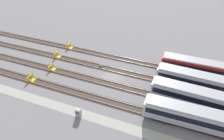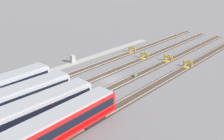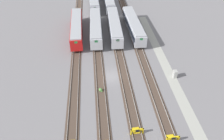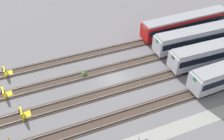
% 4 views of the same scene
% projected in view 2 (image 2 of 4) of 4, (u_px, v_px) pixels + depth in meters
% --- Properties ---
extents(ground_plane, '(400.00, 400.00, 0.00)m').
position_uv_depth(ground_plane, '(111.00, 80.00, 47.78)').
color(ground_plane, slate).
extents(service_walkway, '(54.00, 2.00, 0.01)m').
position_uv_depth(service_walkway, '(69.00, 65.00, 55.07)').
color(service_walkway, '#9E9E93').
rests_on(service_walkway, ground).
extents(rail_track_nearest, '(90.00, 2.23, 0.21)m').
position_uv_depth(rail_track_nearest, '(84.00, 70.00, 52.32)').
color(rail_track_nearest, '#47382D').
rests_on(rail_track_nearest, ground).
extents(rail_track_near_inner, '(90.00, 2.24, 0.21)m').
position_uv_depth(rail_track_near_inner, '(101.00, 76.00, 49.28)').
color(rail_track_near_inner, '#47382D').
rests_on(rail_track_near_inner, ground).
extents(rail_track_middle, '(90.00, 2.24, 0.21)m').
position_uv_depth(rail_track_middle, '(121.00, 83.00, 46.25)').
color(rail_track_middle, '#47382D').
rests_on(rail_track_middle, ground).
extents(rail_track_far_inner, '(90.00, 2.23, 0.21)m').
position_uv_depth(rail_track_far_inner, '(144.00, 91.00, 43.21)').
color(rail_track_far_inner, '#47382D').
rests_on(rail_track_far_inner, ground).
extents(subway_car_front_row_left_inner, '(18.06, 3.21, 3.70)m').
position_uv_depth(subway_car_front_row_left_inner, '(56.00, 126.00, 30.13)').
color(subway_car_front_row_left_inner, '#B71414').
rests_on(subway_car_front_row_left_inner, ground).
extents(subway_car_front_row_right_inner, '(18.07, 3.28, 3.70)m').
position_uv_depth(subway_car_front_row_right_inner, '(12.00, 100.00, 36.18)').
color(subway_car_front_row_right_inner, '#ADAFB7').
rests_on(subway_car_front_row_right_inner, ground).
extents(subway_car_front_row_rightmost, '(18.06, 3.24, 3.70)m').
position_uv_depth(subway_car_front_row_rightmost, '(32.00, 112.00, 33.16)').
color(subway_car_front_row_rightmost, '#ADAFB7').
rests_on(subway_car_front_row_rightmost, ground).
extents(bumper_stop_nearest_track, '(1.37, 2.01, 1.22)m').
position_uv_depth(bumper_stop_nearest_track, '(131.00, 50.00, 62.98)').
color(bumper_stop_nearest_track, gold).
rests_on(bumper_stop_nearest_track, ground).
extents(bumper_stop_near_inner_track, '(1.37, 2.01, 1.22)m').
position_uv_depth(bumper_stop_near_inner_track, '(144.00, 56.00, 58.69)').
color(bumper_stop_near_inner_track, gold).
rests_on(bumper_stop_near_inner_track, ground).
extents(bumper_stop_middle_track, '(1.38, 2.01, 1.22)m').
position_uv_depth(bumper_stop_middle_track, '(167.00, 59.00, 56.95)').
color(bumper_stop_middle_track, gold).
rests_on(bumper_stop_middle_track, ground).
extents(bumper_stop_far_inner_track, '(1.36, 2.00, 1.22)m').
position_uv_depth(bumper_stop_far_inner_track, '(187.00, 65.00, 53.56)').
color(bumper_stop_far_inner_track, gold).
rests_on(bumper_stop_far_inner_track, ground).
extents(electrical_cabinet, '(0.90, 0.73, 1.60)m').
position_uv_depth(electrical_cabinet, '(73.00, 59.00, 56.21)').
color(electrical_cabinet, '#9E9E99').
rests_on(electrical_cabinet, ground).
extents(weed_clump, '(0.92, 0.70, 0.64)m').
position_uv_depth(weed_clump, '(135.00, 75.00, 48.97)').
color(weed_clump, '#4C7F3D').
rests_on(weed_clump, ground).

